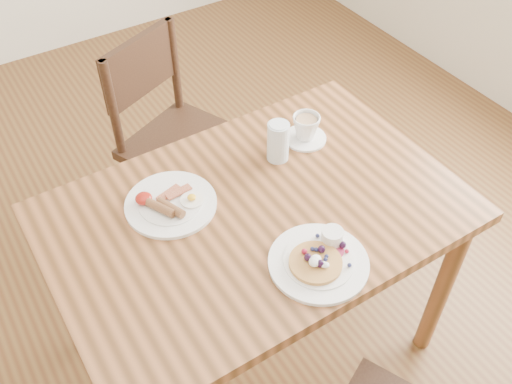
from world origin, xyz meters
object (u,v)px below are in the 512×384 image
dining_table (256,231)px  chair_far (175,133)px  water_glass (278,142)px  breakfast_plate (170,203)px  pancake_plate (320,259)px  teacup_saucer (306,129)px

dining_table → chair_far: (0.08, 0.74, -0.16)m
water_glass → chair_far: bearing=99.9°
water_glass → breakfast_plate: bearing=-178.9°
pancake_plate → chair_far: bearing=87.7°
dining_table → water_glass: bearing=40.5°
dining_table → teacup_saucer: (0.31, 0.18, 0.14)m
pancake_plate → breakfast_plate: pancake_plate is taller
breakfast_plate → teacup_saucer: 0.52m
chair_far → water_glass: (0.10, -0.58, 0.32)m
teacup_saucer → water_glass: 0.13m
dining_table → breakfast_plate: size_ratio=4.44×
dining_table → teacup_saucer: 0.38m
teacup_saucer → chair_far: bearing=112.5°
dining_table → chair_far: 0.76m
pancake_plate → water_glass: size_ratio=2.03×
pancake_plate → dining_table: bearing=98.1°
dining_table → water_glass: water_glass is taller
teacup_saucer → water_glass: bearing=-167.7°
chair_far → teacup_saucer: size_ratio=6.29×
dining_table → water_glass: (0.18, 0.15, 0.17)m
pancake_plate → teacup_saucer: (0.27, 0.44, 0.03)m
dining_table → pancake_plate: bearing=-81.9°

